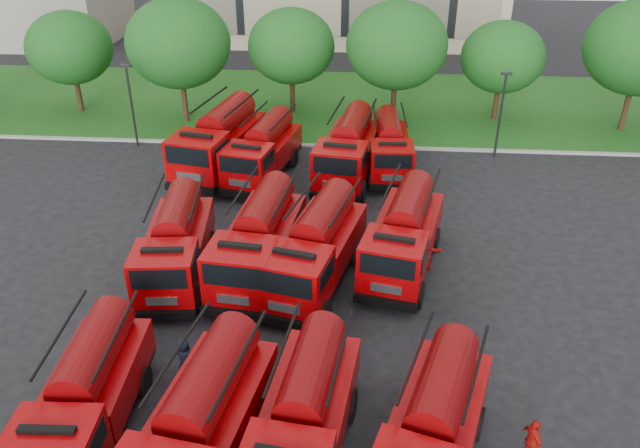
{
  "coord_description": "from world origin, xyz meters",
  "views": [
    {
      "loc": [
        4.05,
        -18.17,
        15.1
      ],
      "look_at": [
        2.34,
        5.04,
        1.8
      ],
      "focal_mm": 35.0,
      "sensor_mm": 36.0,
      "label": 1
    }
  ],
  "objects_px": {
    "fire_truck_1": "(198,430)",
    "firefighter_4": "(187,374)",
    "fire_truck_8": "(219,140)",
    "fire_truck_4": "(176,244)",
    "fire_truck_7": "(404,235)",
    "fire_truck_3": "(432,430)",
    "fire_truck_5": "(259,240)",
    "fire_truck_11": "(389,147)",
    "fire_truck_2": "(304,417)",
    "fire_truck_9": "(263,150)",
    "fire_truck_10": "(348,149)",
    "firefighter_5": "(425,269)",
    "fire_truck_0": "(86,397)",
    "fire_truck_6": "(316,248)"
  },
  "relations": [
    {
      "from": "fire_truck_4",
      "to": "fire_truck_5",
      "type": "distance_m",
      "value": 3.44
    },
    {
      "from": "fire_truck_2",
      "to": "fire_truck_4",
      "type": "height_order",
      "value": "fire_truck_4"
    },
    {
      "from": "fire_truck_3",
      "to": "fire_truck_11",
      "type": "bearing_deg",
      "value": 109.71
    },
    {
      "from": "fire_truck_7",
      "to": "fire_truck_10",
      "type": "relative_size",
      "value": 0.96
    },
    {
      "from": "firefighter_4",
      "to": "fire_truck_5",
      "type": "bearing_deg",
      "value": -72.2
    },
    {
      "from": "fire_truck_3",
      "to": "fire_truck_4",
      "type": "bearing_deg",
      "value": 154.75
    },
    {
      "from": "fire_truck_4",
      "to": "fire_truck_10",
      "type": "distance_m",
      "value": 12.27
    },
    {
      "from": "fire_truck_6",
      "to": "fire_truck_11",
      "type": "xyz_separation_m",
      "value": [
        3.23,
        11.29,
        -0.18
      ]
    },
    {
      "from": "fire_truck_2",
      "to": "fire_truck_0",
      "type": "bearing_deg",
      "value": -175.18
    },
    {
      "from": "fire_truck_9",
      "to": "firefighter_4",
      "type": "distance_m",
      "value": 15.93
    },
    {
      "from": "fire_truck_3",
      "to": "fire_truck_4",
      "type": "xyz_separation_m",
      "value": [
        -9.8,
        9.08,
        0.07
      ]
    },
    {
      "from": "fire_truck_4",
      "to": "firefighter_4",
      "type": "relative_size",
      "value": 4.8
    },
    {
      "from": "fire_truck_2",
      "to": "fire_truck_5",
      "type": "xyz_separation_m",
      "value": [
        -2.78,
        9.28,
        0.15
      ]
    },
    {
      "from": "fire_truck_3",
      "to": "fire_truck_4",
      "type": "height_order",
      "value": "fire_truck_4"
    },
    {
      "from": "fire_truck_10",
      "to": "fire_truck_11",
      "type": "height_order",
      "value": "fire_truck_10"
    },
    {
      "from": "fire_truck_8",
      "to": "firefighter_5",
      "type": "height_order",
      "value": "fire_truck_8"
    },
    {
      "from": "fire_truck_0",
      "to": "fire_truck_1",
      "type": "height_order",
      "value": "fire_truck_1"
    },
    {
      "from": "fire_truck_7",
      "to": "fire_truck_11",
      "type": "height_order",
      "value": "fire_truck_7"
    },
    {
      "from": "fire_truck_5",
      "to": "firefighter_4",
      "type": "relative_size",
      "value": 5.09
    },
    {
      "from": "fire_truck_4",
      "to": "fire_truck_8",
      "type": "distance_m",
      "value": 10.73
    },
    {
      "from": "fire_truck_5",
      "to": "fire_truck_8",
      "type": "relative_size",
      "value": 0.91
    },
    {
      "from": "fire_truck_4",
      "to": "fire_truck_7",
      "type": "relative_size",
      "value": 0.96
    },
    {
      "from": "fire_truck_2",
      "to": "firefighter_4",
      "type": "relative_size",
      "value": 4.64
    },
    {
      "from": "fire_truck_3",
      "to": "fire_truck_4",
      "type": "relative_size",
      "value": 0.98
    },
    {
      "from": "fire_truck_1",
      "to": "fire_truck_8",
      "type": "bearing_deg",
      "value": 110.11
    },
    {
      "from": "fire_truck_9",
      "to": "firefighter_4",
      "type": "height_order",
      "value": "fire_truck_9"
    },
    {
      "from": "fire_truck_2",
      "to": "fire_truck_3",
      "type": "distance_m",
      "value": 3.61
    },
    {
      "from": "fire_truck_8",
      "to": "fire_truck_10",
      "type": "relative_size",
      "value": 1.07
    },
    {
      "from": "fire_truck_1",
      "to": "fire_truck_9",
      "type": "bearing_deg",
      "value": 103.13
    },
    {
      "from": "fire_truck_4",
      "to": "firefighter_5",
      "type": "xyz_separation_m",
      "value": [
        10.46,
        1.31,
        -1.6
      ]
    },
    {
      "from": "fire_truck_8",
      "to": "fire_truck_10",
      "type": "xyz_separation_m",
      "value": [
        7.27,
        -0.5,
        -0.1
      ]
    },
    {
      "from": "fire_truck_1",
      "to": "firefighter_4",
      "type": "distance_m",
      "value": 4.45
    },
    {
      "from": "fire_truck_0",
      "to": "firefighter_4",
      "type": "relative_size",
      "value": 4.54
    },
    {
      "from": "fire_truck_9",
      "to": "fire_truck_11",
      "type": "distance_m",
      "value": 7.05
    },
    {
      "from": "fire_truck_3",
      "to": "fire_truck_5",
      "type": "bearing_deg",
      "value": 141.55
    },
    {
      "from": "fire_truck_1",
      "to": "firefighter_4",
      "type": "relative_size",
      "value": 5.07
    },
    {
      "from": "fire_truck_8",
      "to": "firefighter_4",
      "type": "xyz_separation_m",
      "value": [
        2.31,
        -16.57,
        -1.83
      ]
    },
    {
      "from": "fire_truck_5",
      "to": "fire_truck_9",
      "type": "distance_m",
      "value": 9.69
    },
    {
      "from": "firefighter_4",
      "to": "firefighter_5",
      "type": "distance_m",
      "value": 11.21
    },
    {
      "from": "firefighter_5",
      "to": "fire_truck_8",
      "type": "bearing_deg",
      "value": -45.76
    },
    {
      "from": "fire_truck_1",
      "to": "fire_truck_11",
      "type": "bearing_deg",
      "value": 84.31
    },
    {
      "from": "fire_truck_2",
      "to": "fire_truck_10",
      "type": "distance_m",
      "value": 19.12
    },
    {
      "from": "fire_truck_5",
      "to": "fire_truck_11",
      "type": "xyz_separation_m",
      "value": [
        5.63,
        10.85,
        -0.18
      ]
    },
    {
      "from": "fire_truck_0",
      "to": "fire_truck_9",
      "type": "relative_size",
      "value": 0.93
    },
    {
      "from": "fire_truck_0",
      "to": "fire_truck_1",
      "type": "distance_m",
      "value": 3.8
    },
    {
      "from": "fire_truck_10",
      "to": "firefighter_4",
      "type": "bearing_deg",
      "value": -98.64
    },
    {
      "from": "fire_truck_3",
      "to": "fire_truck_5",
      "type": "height_order",
      "value": "fire_truck_5"
    },
    {
      "from": "firefighter_5",
      "to": "fire_truck_1",
      "type": "bearing_deg",
      "value": 52.03
    },
    {
      "from": "fire_truck_1",
      "to": "firefighter_4",
      "type": "height_order",
      "value": "fire_truck_1"
    },
    {
      "from": "fire_truck_3",
      "to": "fire_truck_9",
      "type": "height_order",
      "value": "fire_truck_9"
    }
  ]
}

